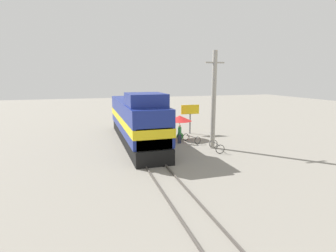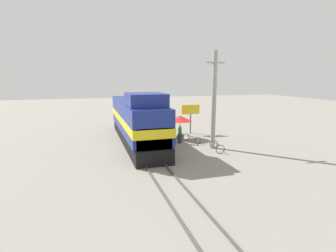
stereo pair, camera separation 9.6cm
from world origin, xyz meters
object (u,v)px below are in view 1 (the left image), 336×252
Objects in this scene: person_bystander at (180,133)px; locomotive at (137,121)px; utility_pole at (214,100)px; billboard_sign at (190,112)px; vendor_umbrella at (180,118)px; bicycle at (191,139)px; bicycle_spare at (217,146)px.

locomotive is at bearing 161.23° from person_bystander.
billboard_sign is at bearing 86.91° from utility_pole.
billboard_sign is at bearing 45.68° from vendor_umbrella.
person_bystander is at bearing -21.88° from bicycle.
utility_pole is 6.63m from billboard_sign.
billboard_sign reaches higher than vendor_umbrella.
locomotive reaches higher than bicycle.
bicycle is (-1.41, -3.97, -2.13)m from billboard_sign.
billboard_sign is at bearing 95.22° from bicycle_spare.
bicycle_spare reaches higher than bicycle.
locomotive reaches higher than billboard_sign.
utility_pole is 4.47× the size of bicycle_spare.
utility_pole is at bearing -46.94° from person_bystander.
locomotive is at bearing 148.70° from utility_pole.
utility_pole reaches higher than locomotive.
locomotive is 7.61m from utility_pole.
person_bystander is at bearing 131.01° from bicycle_spare.
vendor_umbrella is 1.31× the size of bicycle_spare.
billboard_sign is 1.78× the size of person_bystander.
locomotive is at bearing 150.57° from bicycle_spare.
utility_pole is 5.12m from vendor_umbrella.
bicycle is at bearing -109.54° from billboard_sign.
locomotive is at bearing -33.95° from bicycle.
vendor_umbrella is 2.86m from billboard_sign.
vendor_umbrella reaches higher than bicycle.
person_bystander is 0.93× the size of bicycle.
person_bystander is 4.15m from bicycle_spare.
utility_pole is at bearing -31.30° from locomotive.
billboard_sign is (0.34, 6.35, -1.85)m from utility_pole.
utility_pole is 3.41× the size of vendor_umbrella.
bicycle is at bearing -3.19° from person_bystander.
bicycle is at bearing -15.25° from locomotive.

